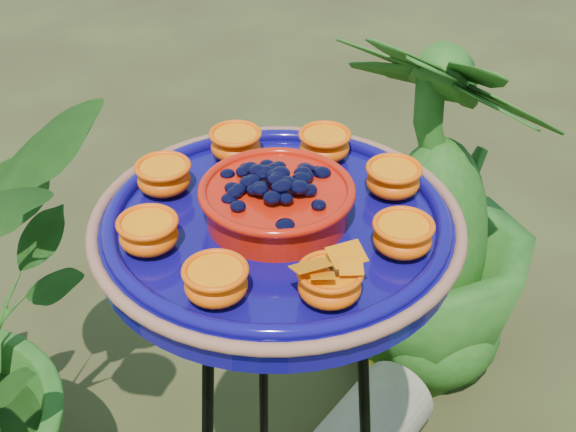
% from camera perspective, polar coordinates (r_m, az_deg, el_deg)
% --- Properties ---
extents(tripod_stand, '(0.42, 0.42, 0.96)m').
position_cam_1_polar(tripod_stand, '(1.37, -0.64, -14.80)').
color(tripod_stand, black).
rests_on(tripod_stand, ground).
extents(feeder_dish, '(0.59, 0.59, 0.11)m').
position_cam_1_polar(feeder_dish, '(1.08, -0.78, -0.33)').
color(feeder_dish, '#0E0860').
rests_on(feeder_dish, tripod_stand).
extents(shrub_back_right, '(0.73, 0.73, 0.97)m').
position_cam_1_polar(shrub_back_right, '(2.05, 10.43, 0.54)').
color(shrub_back_right, '#1B4C14').
rests_on(shrub_back_right, ground).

